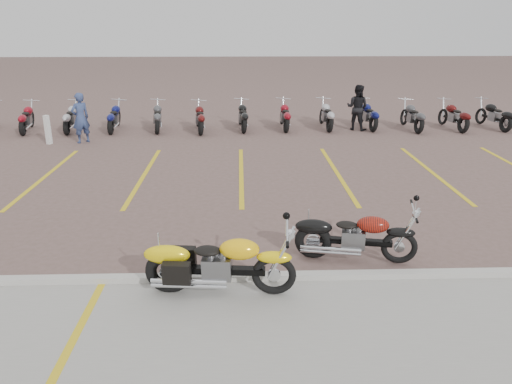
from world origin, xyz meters
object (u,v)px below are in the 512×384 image
(flame_cruiser, at_px, (353,238))
(person_b, at_px, (357,108))
(bollard, at_px, (48,130))
(person_a, at_px, (81,118))
(yellow_cruiser, at_px, (217,266))

(flame_cruiser, xyz_separation_m, person_b, (2.56, 11.06, 0.43))
(bollard, bearing_deg, person_a, 9.08)
(person_b, bearing_deg, flame_cruiser, 108.67)
(flame_cruiser, distance_m, person_a, 11.93)
(person_b, xyz_separation_m, bollard, (-11.14, -1.96, -0.37))
(flame_cruiser, bearing_deg, person_b, 88.47)
(flame_cruiser, height_order, person_b, person_b)
(flame_cruiser, distance_m, person_b, 11.36)
(flame_cruiser, distance_m, bollard, 12.51)
(yellow_cruiser, bearing_deg, person_b, 73.01)
(person_a, height_order, person_b, person_b)
(person_a, xyz_separation_m, bollard, (-1.11, -0.18, -0.37))
(yellow_cruiser, relative_size, flame_cruiser, 1.11)
(person_a, relative_size, person_b, 0.99)
(flame_cruiser, relative_size, bollard, 2.13)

